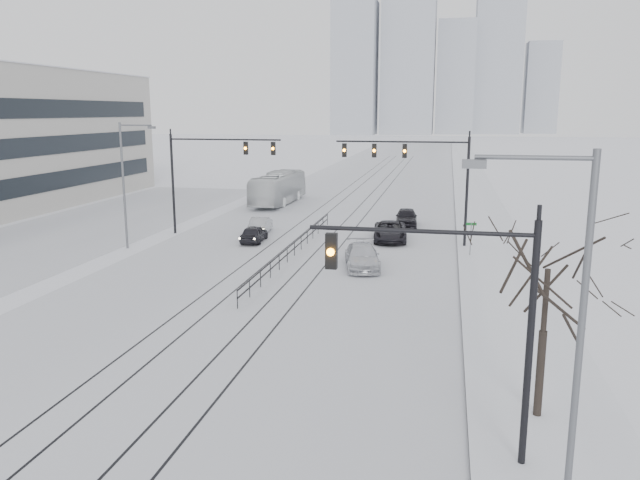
{
  "coord_description": "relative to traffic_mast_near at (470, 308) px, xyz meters",
  "views": [
    {
      "loc": [
        10.05,
        -10.53,
        9.73
      ],
      "look_at": [
        3.73,
        20.47,
        3.2
      ],
      "focal_mm": 35.0,
      "sensor_mm": 36.0,
      "label": 1
    }
  ],
  "objects": [
    {
      "name": "parking_strip",
      "position": [
        -30.79,
        29.0,
        -4.55
      ],
      "size": [
        14.0,
        60.0,
        0.03
      ],
      "primitive_type": "cube",
      "color": "silver",
      "rests_on": "ground"
    },
    {
      "name": "sedan_nb_front",
      "position": [
        -4.83,
        30.36,
        -3.83
      ],
      "size": [
        2.93,
        5.49,
        1.47
      ],
      "primitive_type": "imported",
      "rotation": [
        0.0,
        0.0,
        0.1
      ],
      "color": "black",
      "rests_on": "ground"
    },
    {
      "name": "street_light_west",
      "position": [
        -22.99,
        24.0,
        0.65
      ],
      "size": [
        2.73,
        0.25,
        9.0
      ],
      "color": "#595B60",
      "rests_on": "ground"
    },
    {
      "name": "skyline",
      "position": [
        -5.77,
        267.63,
        26.08
      ],
      "size": [
        96.0,
        48.0,
        72.0
      ],
      "color": "#9FA4AE",
      "rests_on": "ground"
    },
    {
      "name": "street_light_east",
      "position": [
        1.91,
        -3.0,
        0.65
      ],
      "size": [
        2.73,
        0.25,
        9.0
      ],
      "color": "#595B60",
      "rests_on": "ground"
    },
    {
      "name": "curb",
      "position": [
        0.26,
        54.0,
        -4.5
      ],
      "size": [
        0.1,
        260.0,
        0.12
      ],
      "primitive_type": "cube",
      "color": "gray",
      "rests_on": "ground"
    },
    {
      "name": "sedan_nb_far",
      "position": [
        -4.03,
        37.01,
        -3.8
      ],
      "size": [
        2.07,
        4.57,
        1.52
      ],
      "primitive_type": "imported",
      "rotation": [
        0.0,
        0.0,
        0.06
      ],
      "color": "black",
      "rests_on": "ground"
    },
    {
      "name": "tram_rails",
      "position": [
        -10.79,
        34.0,
        -4.54
      ],
      "size": [
        5.3,
        180.0,
        0.01
      ],
      "color": "black",
      "rests_on": "ground"
    },
    {
      "name": "median_fence",
      "position": [
        -10.79,
        24.0,
        -4.04
      ],
      "size": [
        0.06,
        24.0,
        1.0
      ],
      "color": "black",
      "rests_on": "ground"
    },
    {
      "name": "sidewalk_east",
      "position": [
        2.71,
        54.0,
        -4.48
      ],
      "size": [
        5.0,
        260.0,
        0.16
      ],
      "primitive_type": "cube",
      "color": "silver",
      "rests_on": "ground"
    },
    {
      "name": "sedan_sb_inner",
      "position": [
        -14.89,
        27.83,
        -3.91
      ],
      "size": [
        1.78,
        3.92,
        1.3
      ],
      "primitive_type": "imported",
      "rotation": [
        0.0,
        0.0,
        3.2
      ],
      "color": "black",
      "rests_on": "ground"
    },
    {
      "name": "sedan_sb_outer",
      "position": [
        -15.46,
        31.45,
        -3.9
      ],
      "size": [
        1.89,
        4.16,
        1.32
      ],
      "primitive_type": "imported",
      "rotation": [
        0.0,
        0.0,
        3.27
      ],
      "color": "#9A9EA2",
      "rests_on": "ground"
    },
    {
      "name": "road",
      "position": [
        -10.79,
        54.0,
        -4.55
      ],
      "size": [
        22.0,
        260.0,
        0.02
      ],
      "primitive_type": "cube",
      "color": "silver",
      "rests_on": "ground"
    },
    {
      "name": "street_sign",
      "position": [
        1.01,
        26.0,
        -2.96
      ],
      "size": [
        0.7,
        0.06,
        2.4
      ],
      "color": "#595B60",
      "rests_on": "ground"
    },
    {
      "name": "traffic_mast_nw",
      "position": [
        -19.31,
        30.0,
        1.01
      ],
      "size": [
        9.1,
        0.37,
        8.0
      ],
      "color": "black",
      "rests_on": "ground"
    },
    {
      "name": "bare_tree",
      "position": [
        2.41,
        3.0,
        -0.07
      ],
      "size": [
        4.4,
        4.4,
        6.1
      ],
      "color": "black",
      "rests_on": "ground"
    },
    {
      "name": "traffic_mast_ne",
      "position": [
        -2.64,
        29.0,
        1.2
      ],
      "size": [
        9.6,
        0.37,
        8.0
      ],
      "color": "black",
      "rests_on": "ground"
    },
    {
      "name": "traffic_mast_near",
      "position": [
        0.0,
        0.0,
        0.0
      ],
      "size": [
        6.1,
        0.37,
        7.0
      ],
      "color": "black",
      "rests_on": "ground"
    },
    {
      "name": "sedan_nb_right",
      "position": [
        -5.78,
        21.59,
        -3.83
      ],
      "size": [
        3.05,
        5.39,
        1.47
      ],
      "primitive_type": "imported",
      "rotation": [
        0.0,
        0.0,
        0.2
      ],
      "color": "silver",
      "rests_on": "ground"
    },
    {
      "name": "box_truck",
      "position": [
        -18.35,
        47.57,
        -2.89
      ],
      "size": [
        3.25,
        12.13,
        3.35
      ],
      "primitive_type": "imported",
      "rotation": [
        0.0,
        0.0,
        3.11
      ],
      "color": "silver",
      "rests_on": "ground"
    }
  ]
}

